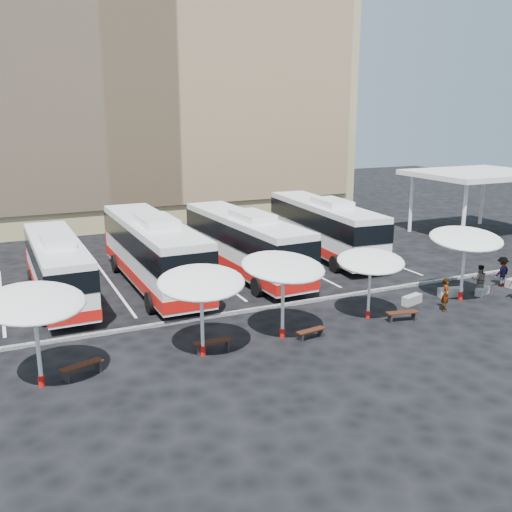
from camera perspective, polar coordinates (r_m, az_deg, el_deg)
name	(u,v)px	position (r m, az deg, el deg)	size (l,w,h in m)	color
ground	(263,313)	(29.05, 0.69, -5.75)	(120.00, 120.00, 0.00)	black
sandstone_building	(118,82)	(57.76, -13.59, 16.60)	(42.00, 18.25, 29.60)	tan
service_canopy	(477,175)	(50.03, 21.22, 7.53)	(10.00, 8.00, 5.20)	white
curb_divider	(259,309)	(29.45, 0.27, -5.31)	(34.00, 0.25, 0.15)	black
bay_lines	(208,273)	(36.08, -4.78, -1.75)	(24.15, 12.00, 0.01)	white
bus_0	(58,266)	(32.50, -19.23, -0.93)	(2.80, 11.54, 3.65)	white
bus_1	(153,249)	(33.44, -10.30, 0.65)	(3.27, 13.58, 4.30)	white
bus_2	(244,242)	(35.36, -1.17, 1.46)	(3.47, 13.04, 4.10)	white
bus_3	(324,226)	(40.41, 6.79, 3.02)	(3.72, 13.21, 4.14)	white
sunshade_0	(33,303)	(22.03, -21.36, -4.41)	(4.54, 4.58, 3.86)	white
sunshade_1	(201,283)	(23.30, -5.50, -2.65)	(4.40, 4.43, 3.77)	white
sunshade_2	(283,267)	(25.03, 2.73, -1.13)	(4.60, 4.63, 3.90)	white
sunshade_3	(371,262)	(28.08, 11.40, -0.55)	(4.30, 4.32, 3.42)	white
sunshade_4	(466,239)	(32.17, 20.24, 1.60)	(4.94, 4.97, 3.97)	white
wood_bench_0	(82,367)	(23.36, -17.01, -10.58)	(1.72, 0.97, 0.51)	black
wood_bench_1	(212,343)	(24.56, -4.38, -8.72)	(1.65, 0.55, 0.50)	black
wood_bench_2	(311,332)	(25.93, 5.51, -7.56)	(1.47, 0.58, 0.44)	black
wood_bench_3	(402,314)	(28.78, 14.41, -5.64)	(1.64, 0.73, 0.49)	black
conc_bench_0	(412,300)	(31.44, 15.32, -4.23)	(1.28, 0.43, 0.48)	gray
conc_bench_1	(450,292)	(33.29, 18.84, -3.45)	(1.32, 0.44, 0.50)	gray
conc_bench_2	(482,291)	(34.26, 21.69, -3.28)	(1.12, 0.37, 0.42)	gray
passenger_0	(446,295)	(30.72, 18.46, -3.68)	(0.63, 0.42, 1.74)	black
passenger_1	(480,279)	(34.19, 21.49, -2.20)	(0.81, 0.63, 1.67)	black
passenger_3	(502,272)	(36.19, 23.38, -1.43)	(1.13, 0.65, 1.75)	black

